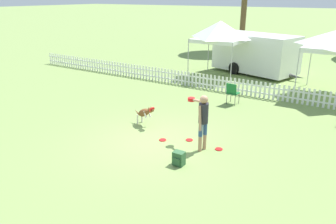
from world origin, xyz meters
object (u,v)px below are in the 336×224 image
(frisbee_midfield, at_px, (189,140))
(backpack_on_grass, at_px, (179,159))
(leaping_dog, at_px, (145,113))
(handler_person, at_px, (202,116))
(frisbee_near_handler, at_px, (163,140))
(frisbee_near_dog, at_px, (219,149))
(folding_chair_green_right, at_px, (232,92))
(equipment_trailer, at_px, (255,53))
(canopy_tent_secondary, at_px, (220,31))

(frisbee_midfield, distance_m, backpack_on_grass, 1.63)
(backpack_on_grass, bearing_deg, leaping_dog, 143.57)
(handler_person, relative_size, frisbee_near_handler, 7.65)
(frisbee_near_dog, distance_m, folding_chair_green_right, 4.43)
(leaping_dog, bearing_deg, backpack_on_grass, 68.05)
(frisbee_midfield, bearing_deg, equipment_trailer, 97.83)
(backpack_on_grass, bearing_deg, canopy_tent_secondary, 108.55)
(handler_person, bearing_deg, canopy_tent_secondary, 35.80)
(frisbee_midfield, relative_size, equipment_trailer, 0.04)
(folding_chair_green_right, height_order, canopy_tent_secondary, canopy_tent_secondary)
(frisbee_midfield, height_order, folding_chair_green_right, folding_chair_green_right)
(leaping_dog, bearing_deg, folding_chair_green_right, 170.99)
(frisbee_near_handler, height_order, frisbee_midfield, same)
(frisbee_near_dog, xyz_separation_m, equipment_trailer, (-2.46, 10.36, 1.17))
(handler_person, bearing_deg, frisbee_near_handler, 108.07)
(leaping_dog, bearing_deg, frisbee_near_dog, 97.37)
(backpack_on_grass, relative_size, folding_chair_green_right, 0.42)
(frisbee_near_handler, xyz_separation_m, frisbee_midfield, (0.71, 0.45, 0.00))
(frisbee_near_handler, relative_size, folding_chair_green_right, 0.24)
(leaping_dog, bearing_deg, canopy_tent_secondary, -159.65)
(handler_person, distance_m, folding_chair_green_right, 4.58)
(leaping_dog, xyz_separation_m, frisbee_near_dog, (2.97, -0.37, -0.46))
(handler_person, xyz_separation_m, folding_chair_green_right, (-0.86, 4.46, -0.51))
(frisbee_near_dog, height_order, equipment_trailer, equipment_trailer)
(backpack_on_grass, distance_m, folding_chair_green_right, 5.70)
(frisbee_near_dog, relative_size, backpack_on_grass, 0.57)
(frisbee_near_dog, relative_size, folding_chair_green_right, 0.24)
(handler_person, relative_size, canopy_tent_secondary, 0.55)
(frisbee_near_handler, xyz_separation_m, equipment_trailer, (-0.70, 10.71, 1.17))
(folding_chair_green_right, bearing_deg, backpack_on_grass, 102.21)
(frisbee_near_dog, height_order, frisbee_midfield, same)
(frisbee_near_dog, xyz_separation_m, canopy_tent_secondary, (-3.79, 8.29, 2.47))
(backpack_on_grass, bearing_deg, frisbee_near_dog, 69.86)
(canopy_tent_secondary, bearing_deg, equipment_trailer, 57.33)
(frisbee_midfield, height_order, backpack_on_grass, backpack_on_grass)
(leaping_dog, height_order, equipment_trailer, equipment_trailer)
(handler_person, bearing_deg, frisbee_near_dog, -44.64)
(frisbee_near_dog, bearing_deg, frisbee_midfield, 174.82)
(backpack_on_grass, distance_m, equipment_trailer, 11.99)
(frisbee_near_handler, bearing_deg, leaping_dog, 149.36)
(frisbee_near_handler, bearing_deg, folding_chair_green_right, 84.41)
(leaping_dog, distance_m, equipment_trailer, 10.02)
(handler_person, relative_size, equipment_trailer, 0.30)
(handler_person, distance_m, equipment_trailer, 10.82)
(frisbee_near_handler, relative_size, equipment_trailer, 0.04)
(canopy_tent_secondary, bearing_deg, frisbee_near_dog, -65.43)
(handler_person, height_order, folding_chair_green_right, handler_person)
(frisbee_near_dog, xyz_separation_m, folding_chair_green_right, (-1.31, 4.20, 0.54))
(handler_person, distance_m, canopy_tent_secondary, 9.29)
(frisbee_midfield, bearing_deg, leaping_dog, 171.86)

